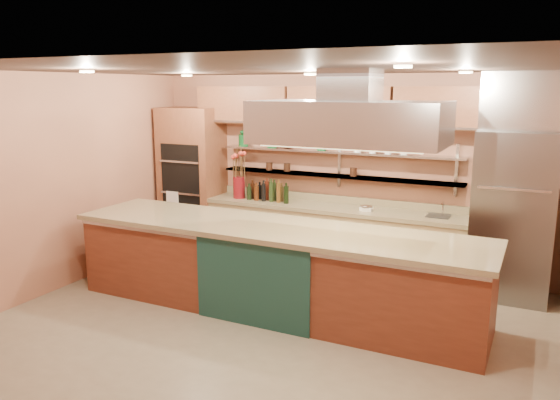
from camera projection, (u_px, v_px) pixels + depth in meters
The scene contains 20 objects.
floor at pixel (266, 327), 6.08m from camera, with size 6.00×5.00×0.02m, color gray.
ceiling at pixel (264, 68), 5.51m from camera, with size 6.00×5.00×0.02m, color black.
wall_back at pixel (343, 171), 8.00m from camera, with size 6.00×0.04×2.80m, color #A66A4E.
wall_front at pixel (91, 275), 3.59m from camera, with size 6.00×0.04×2.80m, color #A66A4E.
wall_left at pixel (60, 183), 7.07m from camera, with size 0.04×5.00×2.80m, color #A66A4E.
oven_stack at pixel (192, 179), 8.81m from camera, with size 0.95×0.64×2.30m, color brown.
refrigerator at pixel (513, 216), 6.76m from camera, with size 0.95×0.72×2.10m, color slate.
back_counter at pixel (332, 237), 7.95m from camera, with size 3.84×0.64×0.93m, color tan.
wall_shelf_lower at pixel (337, 176), 7.92m from camera, with size 3.60×0.26×0.03m, color #ABAEB2.
wall_shelf_upper at pixel (337, 152), 7.85m from camera, with size 3.60×0.26×0.03m, color #ABAEB2.
upper_cabinets at pixel (340, 106), 7.65m from camera, with size 4.60×0.36×0.55m, color brown.
range_hood at pixel (350, 123), 5.72m from camera, with size 2.00×1.00×0.45m, color #ABAEB2.
ceiling_downlights at pixel (273, 72), 5.70m from camera, with size 4.00×2.80×0.02m, color #FFE5A5.
island at pixel (273, 268), 6.46m from camera, with size 4.91×1.07×1.02m, color brown.
flower_vase at pixel (239, 187), 8.42m from camera, with size 0.18×0.18×0.33m, color maroon.
oil_bottle_cluster at pixel (269, 193), 8.21m from camera, with size 0.75×0.21×0.24m, color black.
kitchen_scale at pixel (366, 207), 7.58m from camera, with size 0.17×0.12×0.09m, color silver.
bar_faucet at pixel (443, 209), 7.22m from camera, with size 0.03×0.03×0.20m, color silver.
copper_kettle at pixel (288, 143), 8.17m from camera, with size 0.19×0.19×0.15m, color #C24D2C.
green_canister at pixel (321, 145), 7.93m from camera, with size 0.13×0.13×0.16m, color #0E411A.
Camera 1 is at (2.61, -5.04, 2.62)m, focal length 35.00 mm.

